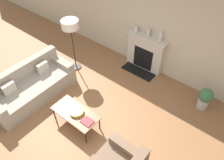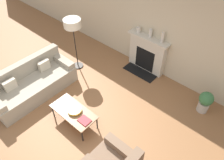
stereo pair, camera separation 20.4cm
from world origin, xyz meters
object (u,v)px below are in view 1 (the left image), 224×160
(coffee_table, at_px, (75,113))
(floor_lamp, at_px, (70,27))
(potted_plant, at_px, (205,98))
(bowl, at_px, (77,111))
(fireplace, at_px, (145,53))
(couch, at_px, (31,86))
(mantel_vase_center_left, at_px, (148,32))
(mantel_vase_left, at_px, (136,29))
(mantel_vase_center_right, at_px, (161,36))
(book, at_px, (87,122))

(coffee_table, relative_size, floor_lamp, 0.71)
(potted_plant, bearing_deg, bowl, -131.86)
(fireplace, height_order, coffee_table, fireplace)
(couch, bearing_deg, mantel_vase_center_left, -30.75)
(mantel_vase_left, distance_m, mantel_vase_center_right, 0.79)
(couch, height_order, floor_lamp, floor_lamp)
(fireplace, relative_size, mantel_vase_center_left, 5.13)
(mantel_vase_left, bearing_deg, potted_plant, -9.50)
(mantel_vase_left, relative_size, potted_plant, 0.24)
(couch, distance_m, mantel_vase_left, 3.30)
(bowl, distance_m, mantel_vase_center_left, 2.90)
(book, bearing_deg, coffee_table, 176.87)
(floor_lamp, xyz_separation_m, potted_plant, (3.71, 0.92, -1.06))
(couch, relative_size, mantel_vase_center_right, 7.46)
(mantel_vase_center_right, height_order, potted_plant, mantel_vase_center_right)
(book, relative_size, mantel_vase_center_left, 1.10)
(bowl, bearing_deg, mantel_vase_center_right, 80.46)
(book, xyz_separation_m, mantel_vase_center_right, (0.10, 2.83, 0.85))
(fireplace, xyz_separation_m, mantel_vase_center_right, (0.40, 0.01, 0.73))
(floor_lamp, distance_m, mantel_vase_center_left, 2.13)
(coffee_table, distance_m, floor_lamp, 2.37)
(couch, xyz_separation_m, coffee_table, (1.61, 0.07, 0.07))
(coffee_table, distance_m, mantel_vase_center_right, 3.00)
(book, distance_m, floor_lamp, 2.64)
(floor_lamp, distance_m, mantel_vase_center_right, 2.44)
(fireplace, relative_size, potted_plant, 2.07)
(mantel_vase_left, height_order, mantel_vase_center_left, mantel_vase_center_left)
(couch, xyz_separation_m, bowl, (1.63, 0.10, 0.14))
(book, distance_m, mantel_vase_center_left, 2.96)
(mantel_vase_center_left, bearing_deg, coffee_table, -92.31)
(fireplace, relative_size, book, 4.67)
(mantel_vase_left, xyz_separation_m, mantel_vase_center_right, (0.78, 0.00, 0.08))
(coffee_table, relative_size, mantel_vase_left, 7.57)
(mantel_vase_center_left, bearing_deg, bowl, -91.79)
(coffee_table, xyz_separation_m, mantel_vase_center_left, (0.11, 2.81, 0.87))
(mantel_vase_left, bearing_deg, mantel_vase_center_left, 0.00)
(mantel_vase_center_right, distance_m, potted_plant, 1.95)
(couch, xyz_separation_m, mantel_vase_left, (1.32, 2.89, 0.89))
(fireplace, relative_size, coffee_table, 1.12)
(bowl, xyz_separation_m, potted_plant, (2.13, 2.38, -0.11))
(couch, bearing_deg, floor_lamp, -2.13)
(coffee_table, xyz_separation_m, mantel_vase_left, (-0.29, 2.81, 0.82))
(coffee_table, relative_size, mantel_vase_center_right, 3.74)
(floor_lamp, height_order, potted_plant, floor_lamp)
(mantel_vase_center_right, relative_size, potted_plant, 0.50)
(book, xyz_separation_m, floor_lamp, (-1.94, 1.50, 0.98))
(floor_lamp, distance_m, potted_plant, 3.96)
(couch, bearing_deg, bowl, -86.51)
(floor_lamp, bearing_deg, potted_plant, 13.98)
(coffee_table, bearing_deg, mantel_vase_center_right, 80.03)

